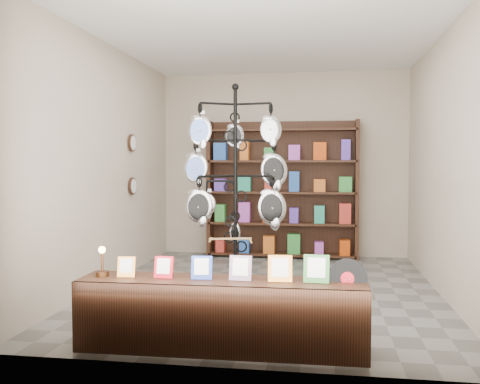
{
  "coord_description": "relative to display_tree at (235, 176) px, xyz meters",
  "views": [
    {
      "loc": [
        0.66,
        -6.31,
        1.51
      ],
      "look_at": [
        -0.17,
        -1.0,
        1.22
      ],
      "focal_mm": 40.0,
      "sensor_mm": 36.0,
      "label": 1
    }
  ],
  "objects": [
    {
      "name": "wall_clocks",
      "position": [
        -1.68,
        1.39,
        0.13
      ],
      "size": [
        0.03,
        0.24,
        0.84
      ],
      "color": "black",
      "rests_on": "ground"
    },
    {
      "name": "front_shelf",
      "position": [
        0.13,
        -1.52,
        -1.08
      ],
      "size": [
        2.33,
        0.51,
        0.82
      ],
      "rotation": [
        0.0,
        0.0,
        0.02
      ],
      "color": "black",
      "rests_on": "ground"
    },
    {
      "name": "back_shelving",
      "position": [
        0.29,
        2.89,
        -0.34
      ],
      "size": [
        2.42,
        0.36,
        2.2
      ],
      "color": "black",
      "rests_on": "ground"
    },
    {
      "name": "display_tree",
      "position": [
        0.0,
        0.0,
        0.0
      ],
      "size": [
        1.22,
        1.15,
        2.37
      ],
      "rotation": [
        0.0,
        0.0,
        0.18
      ],
      "color": "black",
      "rests_on": "ground"
    },
    {
      "name": "room_envelope",
      "position": [
        0.29,
        0.59,
        0.48
      ],
      "size": [
        5.0,
        5.0,
        5.0
      ],
      "color": "#C3B19D",
      "rests_on": "ground"
    },
    {
      "name": "ground",
      "position": [
        0.29,
        0.59,
        -1.37
      ],
      "size": [
        5.0,
        5.0,
        0.0
      ],
      "primitive_type": "plane",
      "color": "slate",
      "rests_on": "ground"
    }
  ]
}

